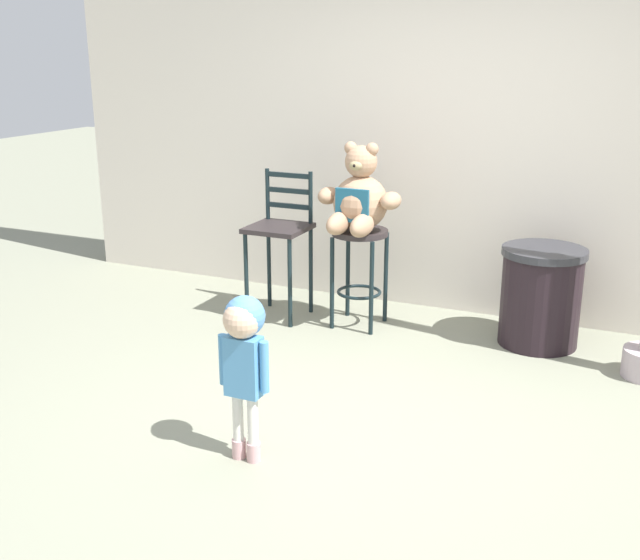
# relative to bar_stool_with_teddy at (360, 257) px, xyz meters

# --- Properties ---
(ground_plane) EXTENTS (24.00, 24.00, 0.00)m
(ground_plane) POSITION_rel_bar_stool_with_teddy_xyz_m (0.52, -1.48, -0.52)
(ground_plane) COLOR gray
(building_wall) EXTENTS (6.69, 0.30, 3.34)m
(building_wall) POSITION_rel_bar_stool_with_teddy_xyz_m (0.52, 0.76, 1.15)
(building_wall) COLOR beige
(building_wall) RESTS_ON ground_plane
(bar_stool_with_teddy) EXTENTS (0.40, 0.40, 0.72)m
(bar_stool_with_teddy) POSITION_rel_bar_stool_with_teddy_xyz_m (0.00, 0.00, 0.00)
(bar_stool_with_teddy) COLOR #2A2425
(bar_stool_with_teddy) RESTS_ON ground_plane
(teddy_bear) EXTENTS (0.61, 0.54, 0.62)m
(teddy_bear) POSITION_rel_bar_stool_with_teddy_xyz_m (0.00, -0.03, 0.43)
(teddy_bear) COLOR tan
(teddy_bear) RESTS_ON bar_stool_with_teddy
(child_walking) EXTENTS (0.27, 0.22, 0.85)m
(child_walking) POSITION_rel_bar_stool_with_teddy_xyz_m (0.19, -2.02, 0.10)
(child_walking) COLOR #CA9A9D
(child_walking) RESTS_ON ground_plane
(trash_bin) EXTENTS (0.57, 0.57, 0.68)m
(trash_bin) POSITION_rel_bar_stool_with_teddy_xyz_m (1.27, 0.15, -0.18)
(trash_bin) COLOR black
(trash_bin) RESTS_ON ground_plane
(bar_chair_empty) EXTENTS (0.42, 0.42, 1.09)m
(bar_chair_empty) POSITION_rel_bar_stool_with_teddy_xyz_m (-0.62, -0.04, 0.12)
(bar_chair_empty) COLOR #2A2425
(bar_chair_empty) RESTS_ON ground_plane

